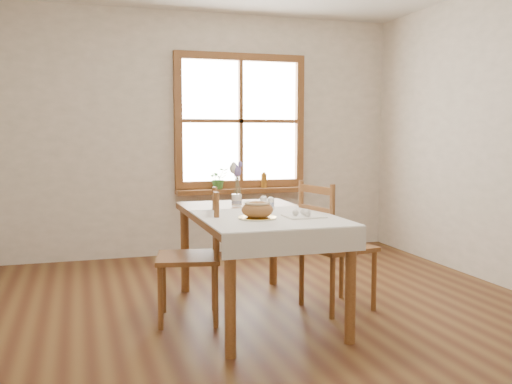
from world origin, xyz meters
TOP-DOWN VIEW (x-y plane):
  - ground at (0.00, 0.00)m, footprint 5.00×5.00m
  - room_walls at (0.00, 0.00)m, footprint 4.60×5.10m
  - window at (0.50, 2.47)m, footprint 1.46×0.08m
  - window_sill at (0.50, 2.40)m, footprint 1.46×0.20m
  - dining_table at (0.00, 0.30)m, footprint 0.90×1.60m
  - table_linen at (0.00, -0.00)m, footprint 0.91×0.99m
  - chair_left at (-0.50, 0.31)m, footprint 0.53×0.52m
  - chair_right at (0.63, 0.25)m, footprint 0.56×0.54m
  - bread_plate at (-0.10, -0.05)m, footprint 0.31×0.31m
  - bread_loaf at (-0.10, -0.05)m, footprint 0.21×0.21m
  - egg_napkin at (0.23, -0.06)m, footprint 0.26×0.22m
  - eggs at (0.23, -0.06)m, footprint 0.20×0.18m
  - salt_shaker at (0.09, 0.38)m, footprint 0.06×0.06m
  - pepper_shaker at (0.13, 0.35)m, footprint 0.06×0.06m
  - flower_vase at (-0.04, 0.68)m, footprint 0.09×0.09m
  - lavender_bouquet at (-0.04, 0.68)m, footprint 0.14×0.14m
  - potted_plant at (0.23, 2.40)m, footprint 0.25×0.27m
  - amber_bottle at (0.75, 2.40)m, footprint 0.06×0.06m

SIDE VIEW (x-z plane):
  - ground at x=0.00m, z-range 0.00..0.00m
  - chair_left at x=-0.50m, z-range 0.00..0.93m
  - chair_right at x=0.63m, z-range 0.00..0.97m
  - dining_table at x=0.00m, z-range 0.29..1.04m
  - window_sill at x=0.50m, z-range 0.66..0.71m
  - table_linen at x=0.00m, z-range 0.75..0.76m
  - egg_napkin at x=0.23m, z-range 0.76..0.77m
  - bread_plate at x=-0.10m, z-range 0.76..0.77m
  - eggs at x=0.23m, z-range 0.77..0.81m
  - flower_vase at x=-0.04m, z-range 0.75..0.84m
  - amber_bottle at x=0.75m, z-range 0.71..0.89m
  - potted_plant at x=0.23m, z-range 0.71..0.89m
  - pepper_shaker at x=0.13m, z-range 0.76..0.85m
  - salt_shaker at x=0.09m, z-range 0.76..0.86m
  - bread_loaf at x=-0.10m, z-range 0.77..0.89m
  - lavender_bouquet at x=-0.04m, z-range 0.84..1.10m
  - window at x=0.50m, z-range 0.72..2.18m
  - room_walls at x=0.00m, z-range 0.38..3.03m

